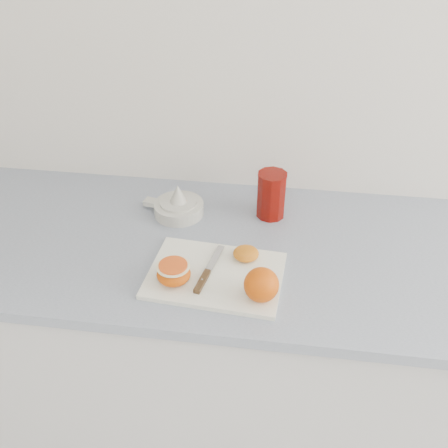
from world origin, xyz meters
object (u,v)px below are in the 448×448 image
object	(u,v)px
cutting_board	(215,275)
half_orange	(174,273)
counter	(234,355)
citrus_juicer	(178,206)
red_tumbler	(271,196)

from	to	relation	value
cutting_board	half_orange	bearing A→B (deg)	-156.66
cutting_board	half_orange	size ratio (longest dim) A/B	3.98
counter	citrus_juicer	size ratio (longest dim) A/B	13.79
half_orange	red_tumbler	xyz separation A→B (m)	(0.21, 0.32, 0.03)
half_orange	citrus_juicer	size ratio (longest dim) A/B	0.45
cutting_board	red_tumbler	bearing A→B (deg)	68.08
cutting_board	red_tumbler	size ratio (longest dim) A/B	2.36
counter	citrus_juicer	bearing A→B (deg)	146.71
counter	half_orange	bearing A→B (deg)	-125.00
half_orange	red_tumbler	bearing A→B (deg)	57.47
half_orange	citrus_juicer	xyz separation A→B (m)	(-0.05, 0.29, -0.01)
counter	cutting_board	xyz separation A→B (m)	(-0.03, -0.14, 0.45)
counter	half_orange	distance (m)	0.53
cutting_board	half_orange	distance (m)	0.10
citrus_juicer	red_tumbler	bearing A→B (deg)	6.35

